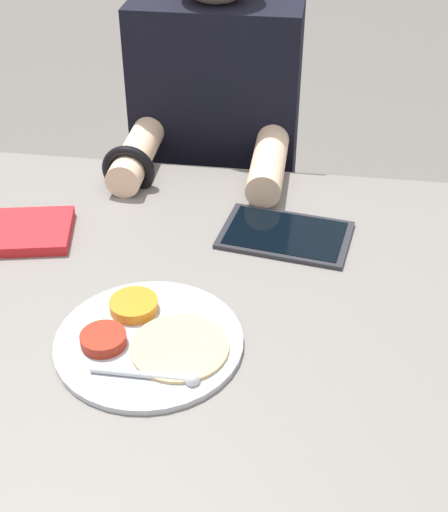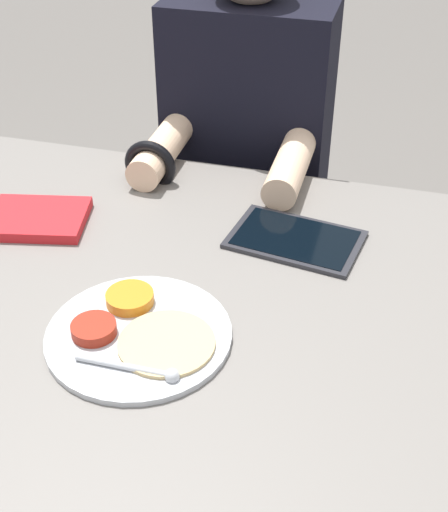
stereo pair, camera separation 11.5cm
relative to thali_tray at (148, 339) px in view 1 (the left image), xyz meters
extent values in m
cube|color=slate|center=(-0.02, 0.11, -0.37)|extent=(1.12, 0.90, 0.72)
cylinder|color=#B7BABF|center=(0.00, 0.00, 0.00)|extent=(0.28, 0.28, 0.01)
cylinder|color=orange|center=(-0.04, 0.06, 0.01)|extent=(0.08, 0.08, 0.02)
cylinder|color=maroon|center=(-0.06, -0.02, 0.01)|extent=(0.07, 0.07, 0.02)
cylinder|color=tan|center=(0.05, -0.02, 0.00)|extent=(0.15, 0.15, 0.01)
cylinder|color=#B7BABF|center=(0.01, -0.08, 0.01)|extent=(0.15, 0.01, 0.01)
sphere|color=#B7BABF|center=(0.08, -0.08, 0.01)|extent=(0.02, 0.02, 0.02)
cube|color=silver|center=(-0.30, 0.25, 0.00)|extent=(0.20, 0.17, 0.01)
cube|color=red|center=(-0.30, 0.25, 0.00)|extent=(0.21, 0.17, 0.02)
cube|color=#28282D|center=(0.18, 0.32, 0.00)|extent=(0.25, 0.18, 0.01)
cube|color=black|center=(0.18, 0.32, 0.00)|extent=(0.23, 0.16, 0.00)
cube|color=black|center=(-0.01, 0.74, -0.51)|extent=(0.33, 0.22, 0.44)
cube|color=black|center=(-0.01, 0.74, 0.00)|extent=(0.37, 0.20, 0.58)
cylinder|color=beige|center=(-0.15, 0.54, 0.03)|extent=(0.07, 0.25, 0.07)
cylinder|color=beige|center=(0.13, 0.54, 0.03)|extent=(0.07, 0.25, 0.07)
torus|color=black|center=(-0.15, 0.46, 0.03)|extent=(0.11, 0.02, 0.11)
camera|label=1|loc=(0.23, -0.77, 0.72)|focal=50.00mm
camera|label=2|loc=(0.34, -0.75, 0.72)|focal=50.00mm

